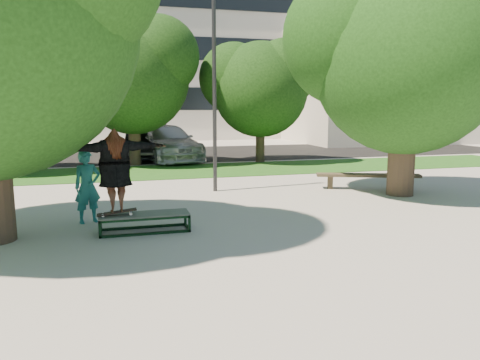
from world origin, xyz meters
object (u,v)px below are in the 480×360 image
object	(u,v)px
car_dark	(144,144)
car_grey	(157,141)
lamppost	(214,84)
bench	(368,176)
tree_right	(403,49)
car_silver_b	(166,143)
grind_box	(145,223)
bystander	(87,187)

from	to	relation	value
car_dark	car_grey	xyz separation A→B (m)	(0.86, 2.43, -0.04)
lamppost	car_dark	distance (m)	9.51
lamppost	bench	bearing A→B (deg)	-11.67
tree_right	car_silver_b	xyz separation A→B (m)	(-5.42, 10.42, -3.29)
lamppost	grind_box	distance (m)	5.58
bystander	car_grey	size ratio (longest dim) A/B	0.32
tree_right	lamppost	distance (m)	5.36
lamppost	car_silver_b	size ratio (longest dim) A/B	1.10
car_grey	car_silver_b	world-z (taller)	car_silver_b
tree_right	car_dark	size ratio (longest dim) A/B	1.47
grind_box	car_silver_b	size ratio (longest dim) A/B	0.32
tree_right	bench	xyz separation A→B (m)	(-0.33, 0.97, -3.69)
bystander	car_silver_b	size ratio (longest dim) A/B	0.29
tree_right	bystander	world-z (taller)	tree_right
car_silver_b	car_grey	bearing A→B (deg)	81.19
lamppost	car_silver_b	bearing A→B (deg)	93.37
grind_box	bench	size ratio (longest dim) A/B	0.59
bench	car_dark	size ratio (longest dim) A/B	0.69
car_dark	car_grey	world-z (taller)	car_dark
lamppost	car_dark	bearing A→B (deg)	99.39
tree_right	car_dark	distance (m)	13.16
grind_box	bystander	bearing A→B (deg)	135.92
grind_box	car_grey	world-z (taller)	car_grey
bystander	car_silver_b	distance (m)	11.88
bystander	car_grey	distance (m)	14.77
tree_right	car_grey	distance (m)	14.92
grind_box	bystander	distance (m)	1.69
grind_box	car_grey	xyz separation A→B (m)	(1.73, 15.59, 0.50)
bench	car_dark	xyz separation A→B (m)	(-6.09, 10.02, 0.33)
bystander	bench	distance (m)	8.35
car_grey	car_silver_b	bearing A→B (deg)	-83.83
lamppost	grind_box	world-z (taller)	lamppost
bystander	car_dark	world-z (taller)	bystander
tree_right	bystander	distance (m)	9.10
tree_right	bench	world-z (taller)	tree_right
car_dark	car_silver_b	size ratio (longest dim) A/B	0.79
bench	tree_right	bearing A→B (deg)	-50.61
bench	car_grey	world-z (taller)	car_grey
car_dark	tree_right	bearing A→B (deg)	-52.46
grind_box	bench	world-z (taller)	bench
tree_right	bench	distance (m)	3.83
bench	car_silver_b	world-z (taller)	car_silver_b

